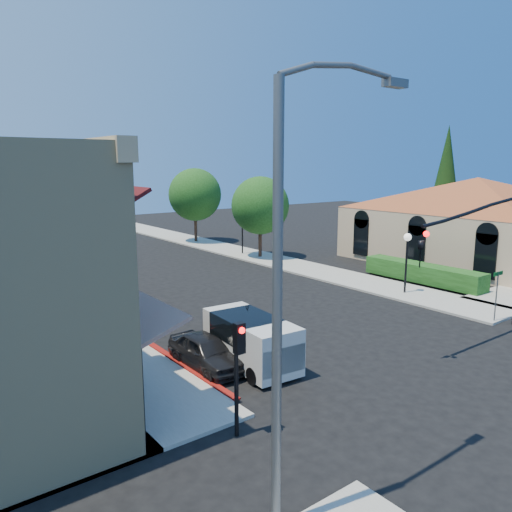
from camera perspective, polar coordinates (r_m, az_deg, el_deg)
ground at (r=19.27m, az=20.98°, el=-13.02°), size 120.00×120.00×0.00m
sidewalk_left at (r=37.30m, az=-26.52°, el=-2.03°), size 3.50×50.00×0.12m
sidewalk_right at (r=43.91m, az=-3.60°, el=0.83°), size 3.50×50.00×0.12m
curb_red_strip at (r=20.37m, az=-10.43°, el=-11.17°), size 0.25×10.00×0.06m
mission_building at (r=42.73m, az=23.80°, el=4.68°), size 30.12×30.12×6.40m
hedge at (r=33.31m, az=18.47°, el=-2.96°), size 1.40×8.00×1.10m
conifer_far at (r=51.05m, az=20.90°, el=8.64°), size 3.20×3.20×11.00m
street_tree_a at (r=39.39m, az=0.48°, el=5.80°), size 4.56×4.56×6.48m
street_tree_b at (r=47.63m, az=-6.99°, el=6.97°), size 4.94×4.94×7.02m
signal_mast_arm at (r=23.87m, az=26.00°, el=1.32°), size 8.01×0.39×6.00m
secondary_signal at (r=13.71m, az=-2.05°, el=-11.59°), size 0.28×0.42×3.32m
cobra_streetlight at (r=9.57m, az=4.07°, el=-2.87°), size 3.60×0.25×9.31m
street_name_sign at (r=26.07m, az=25.83°, el=-3.33°), size 0.80×0.06×2.50m
lamppost_left_near at (r=18.89m, az=-15.04°, el=-4.36°), size 0.44×0.44×3.57m
lamppost_left_far at (r=32.06m, az=-24.72°, el=1.09°), size 0.44×0.44×3.57m
lamppost_right_near at (r=29.63m, az=16.88°, el=0.90°), size 0.44×0.44×3.57m
lamppost_right_far at (r=40.95m, az=-1.58°, el=3.92°), size 0.44×0.44×3.57m
white_van at (r=18.74m, az=-0.51°, el=-9.42°), size 2.12×4.33×1.86m
parked_car_a at (r=18.82m, az=-5.73°, el=-10.82°), size 1.51×3.74×1.27m
parked_car_b at (r=27.06m, az=-15.01°, el=-4.67°), size 1.15×3.27×1.08m
parked_car_c at (r=36.06m, az=-20.67°, el=-1.13°), size 2.04×4.21×1.18m
parked_car_d at (r=42.51m, az=-24.55°, el=0.42°), size 2.61×5.10×1.38m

